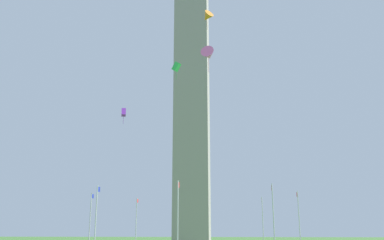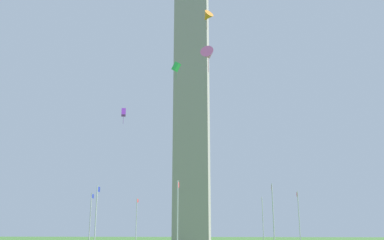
% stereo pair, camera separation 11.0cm
% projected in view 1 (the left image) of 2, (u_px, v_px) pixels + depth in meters
% --- Properties ---
extents(obelisk_monument, '(5.31, 5.31, 48.28)m').
position_uv_depth(obelisk_monument, '(192.00, 94.00, 67.93)').
color(obelisk_monument, gray).
rests_on(obelisk_monument, ground).
extents(flagpole_n, '(1.12, 0.14, 8.55)m').
position_uv_depth(flagpole_n, '(201.00, 221.00, 78.16)').
color(flagpole_n, silver).
rests_on(flagpole_n, ground).
extents(flagpole_ne, '(1.12, 0.14, 8.55)m').
position_uv_depth(flagpole_ne, '(136.00, 220.00, 74.85)').
color(flagpole_ne, silver).
rests_on(flagpole_ne, ground).
extents(flagpole_e, '(1.12, 0.14, 8.55)m').
position_uv_depth(flagpole_e, '(90.00, 219.00, 64.64)').
color(flagpole_e, silver).
rests_on(flagpole_e, ground).
extents(flagpole_se, '(1.12, 0.14, 8.55)m').
position_uv_depth(flagpole_se, '(96.00, 216.00, 53.51)').
color(flagpole_se, silver).
rests_on(flagpole_se, ground).
extents(flagpole_s, '(1.12, 0.14, 8.55)m').
position_uv_depth(flagpole_s, '(178.00, 215.00, 47.98)').
color(flagpole_s, silver).
rests_on(flagpole_s, ground).
extents(flagpole_sw, '(1.12, 0.14, 8.55)m').
position_uv_depth(flagpole_sw, '(273.00, 216.00, 51.30)').
color(flagpole_sw, silver).
rests_on(flagpole_sw, ground).
extents(flagpole_w, '(1.12, 0.14, 8.55)m').
position_uv_depth(flagpole_w, '(299.00, 218.00, 61.51)').
color(flagpole_w, silver).
rests_on(flagpole_w, ground).
extents(flagpole_nw, '(1.12, 0.14, 8.55)m').
position_uv_depth(flagpole_nw, '(263.00, 220.00, 72.64)').
color(flagpole_nw, silver).
rests_on(flagpole_nw, ground).
extents(kite_orange_delta, '(2.24, 2.22, 2.84)m').
position_uv_depth(kite_orange_delta, '(207.00, 17.00, 58.08)').
color(kite_orange_delta, orange).
extents(kite_green_box, '(1.11, 1.38, 2.57)m').
position_uv_depth(kite_green_box, '(176.00, 67.00, 58.53)').
color(kite_green_box, green).
extents(kite_pink_delta, '(2.03, 1.86, 3.12)m').
position_uv_depth(kite_pink_delta, '(209.00, 55.00, 49.21)').
color(kite_pink_delta, pink).
extents(kite_purple_box, '(1.04, 0.82, 2.25)m').
position_uv_depth(kite_purple_box, '(124.00, 112.00, 59.12)').
color(kite_purple_box, purple).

